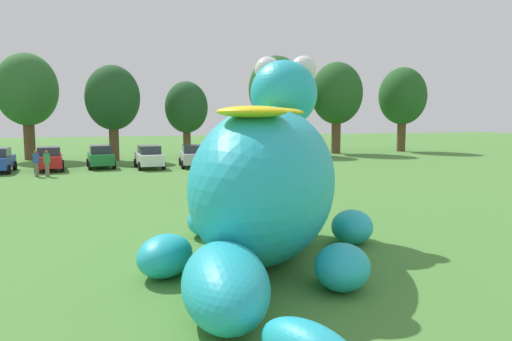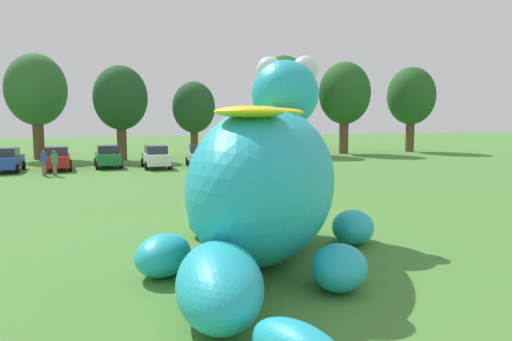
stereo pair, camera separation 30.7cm
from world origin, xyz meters
TOP-DOWN VIEW (x-y plane):
  - ground_plane at (0.00, 0.00)m, footprint 160.00×160.00m
  - giant_inflatable_creature at (0.47, -0.80)m, footprint 7.96×11.81m
  - car_red at (-8.03, 24.07)m, footprint 2.24×4.25m
  - car_green at (-4.52, 24.91)m, footprint 2.22×4.24m
  - car_white at (-1.02, 23.52)m, footprint 2.14×4.20m
  - car_silver at (2.28, 23.58)m, footprint 2.14×4.20m
  - car_yellow at (5.44, 24.69)m, footprint 2.26×4.25m
  - tree_mid_left at (-10.73, 33.74)m, footprint 5.31×5.31m
  - tree_centre_left at (-3.49, 30.81)m, footprint 4.67×4.67m
  - tree_centre at (3.15, 32.42)m, footprint 4.01×4.01m
  - tree_centre_right at (12.30, 33.08)m, footprint 5.56×5.56m
  - tree_mid_right at (18.72, 32.56)m, footprint 5.29×5.29m
  - tree_right at (26.86, 33.11)m, footprint 5.14×5.14m
  - spectator_near_inflatable at (-8.41, 20.56)m, footprint 0.38×0.26m
  - spectator_mid_field at (3.97, 10.09)m, footprint 0.38×0.26m
  - spectator_wandering at (-7.75, 20.40)m, footprint 0.38×0.26m

SIDE VIEW (x-z plane):
  - ground_plane at x=0.00m, z-range 0.00..0.00m
  - spectator_near_inflatable at x=-8.41m, z-range 0.00..1.71m
  - spectator_mid_field at x=3.97m, z-range 0.00..1.71m
  - spectator_wandering at x=-7.75m, z-range 0.00..1.71m
  - car_red at x=-8.03m, z-range 0.00..1.72m
  - car_green at x=-4.52m, z-range 0.00..1.72m
  - car_white at x=-1.02m, z-range 0.00..1.72m
  - car_silver at x=2.28m, z-range 0.00..1.72m
  - car_yellow at x=5.44m, z-range 0.00..1.72m
  - giant_inflatable_creature at x=0.47m, z-range -0.81..5.19m
  - tree_centre at x=3.15m, z-range 1.10..8.22m
  - tree_centre_left at x=-3.49m, z-range 1.28..9.57m
  - tree_right at x=26.86m, z-range 1.41..10.53m
  - tree_mid_right at x=18.72m, z-range 1.45..10.84m
  - tree_mid_left at x=-10.73m, z-range 1.45..10.87m
  - tree_centre_right at x=12.30m, z-range 1.52..11.39m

